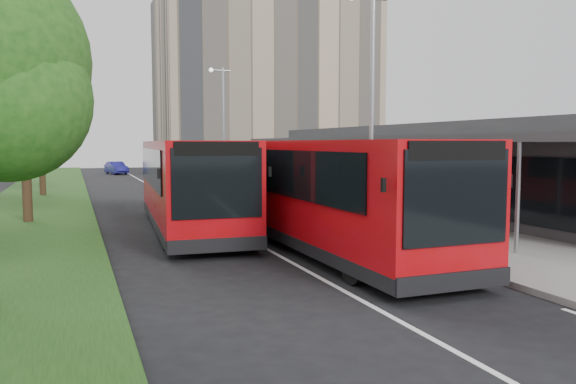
{
  "coord_description": "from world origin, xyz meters",
  "views": [
    {
      "loc": [
        -5.3,
        -14.84,
        3.14
      ],
      "look_at": [
        1.43,
        2.71,
        1.5
      ],
      "focal_mm": 35.0,
      "sensor_mm": 36.0,
      "label": 1
    }
  ],
  "objects_px": {
    "bus_main": "(331,195)",
    "car_far": "(116,168)",
    "tree_mid": "(23,100)",
    "bus_second": "(190,185)",
    "bollard": "(251,183)",
    "tree_far": "(40,105)",
    "car_near": "(162,170)",
    "lamp_post_far": "(222,119)",
    "litter_bin": "(314,195)",
    "lamp_post_near": "(370,96)"
  },
  "relations": [
    {
      "from": "bus_main",
      "to": "car_far",
      "type": "xyz_separation_m",
      "value": [
        -2.84,
        44.6,
        -1.01
      ]
    },
    {
      "from": "tree_mid",
      "to": "car_far",
      "type": "xyz_separation_m",
      "value": [
        5.8,
        35.28,
        -4.14
      ]
    },
    {
      "from": "bus_second",
      "to": "bollard",
      "type": "xyz_separation_m",
      "value": [
        6.56,
        13.76,
        -1.01
      ]
    },
    {
      "from": "tree_far",
      "to": "car_near",
      "type": "xyz_separation_m",
      "value": [
        9.41,
        16.61,
        -4.67
      ]
    },
    {
      "from": "tree_far",
      "to": "lamp_post_far",
      "type": "height_order",
      "value": "tree_far"
    },
    {
      "from": "bus_second",
      "to": "litter_bin",
      "type": "distance_m",
      "value": 8.74
    },
    {
      "from": "tree_mid",
      "to": "car_far",
      "type": "height_order",
      "value": "tree_mid"
    },
    {
      "from": "tree_mid",
      "to": "litter_bin",
      "type": "xyz_separation_m",
      "value": [
        12.72,
        1.17,
        -4.2
      ]
    },
    {
      "from": "car_far",
      "to": "lamp_post_near",
      "type": "bearing_deg",
      "value": -96.72
    },
    {
      "from": "litter_bin",
      "to": "car_near",
      "type": "relative_size",
      "value": 0.22
    },
    {
      "from": "tree_far",
      "to": "lamp_post_near",
      "type": "relative_size",
      "value": 1.03
    },
    {
      "from": "lamp_post_far",
      "to": "bus_main",
      "type": "distance_m",
      "value": 22.62
    },
    {
      "from": "litter_bin",
      "to": "bus_main",
      "type": "bearing_deg",
      "value": -111.25
    },
    {
      "from": "bus_main",
      "to": "car_near",
      "type": "relative_size",
      "value": 2.86
    },
    {
      "from": "tree_far",
      "to": "car_far",
      "type": "relative_size",
      "value": 2.14
    },
    {
      "from": "tree_mid",
      "to": "litter_bin",
      "type": "height_order",
      "value": "tree_mid"
    },
    {
      "from": "tree_far",
      "to": "bus_second",
      "type": "relative_size",
      "value": 0.72
    },
    {
      "from": "litter_bin",
      "to": "bollard",
      "type": "height_order",
      "value": "bollard"
    },
    {
      "from": "lamp_post_near",
      "to": "lamp_post_far",
      "type": "bearing_deg",
      "value": 90.0
    },
    {
      "from": "lamp_post_far",
      "to": "bus_main",
      "type": "xyz_separation_m",
      "value": [
        -2.49,
        -22.27,
        -3.07
      ]
    },
    {
      "from": "bollard",
      "to": "car_near",
      "type": "height_order",
      "value": "car_near"
    },
    {
      "from": "bus_main",
      "to": "lamp_post_far",
      "type": "bearing_deg",
      "value": 83.52
    },
    {
      "from": "bus_main",
      "to": "bollard",
      "type": "height_order",
      "value": "bus_main"
    },
    {
      "from": "bollard",
      "to": "litter_bin",
      "type": "bearing_deg",
      "value": -86.46
    },
    {
      "from": "lamp_post_near",
      "to": "bus_second",
      "type": "relative_size",
      "value": 0.7
    },
    {
      "from": "car_near",
      "to": "bus_second",
      "type": "bearing_deg",
      "value": -100.09
    },
    {
      "from": "lamp_post_far",
      "to": "car_far",
      "type": "distance_m",
      "value": 23.32
    },
    {
      "from": "bus_main",
      "to": "car_near",
      "type": "height_order",
      "value": "bus_main"
    },
    {
      "from": "lamp_post_far",
      "to": "car_near",
      "type": "bearing_deg",
      "value": 96.26
    },
    {
      "from": "bus_main",
      "to": "car_far",
      "type": "bearing_deg",
      "value": 93.55
    },
    {
      "from": "car_near",
      "to": "car_far",
      "type": "xyz_separation_m",
      "value": [
        -3.61,
        6.67,
        -0.04
      ]
    },
    {
      "from": "bus_second",
      "to": "lamp_post_far",
      "type": "bearing_deg",
      "value": 75.53
    },
    {
      "from": "lamp_post_far",
      "to": "bollard",
      "type": "relative_size",
      "value": 8.15
    },
    {
      "from": "bus_second",
      "to": "litter_bin",
      "type": "relative_size",
      "value": 13.22
    },
    {
      "from": "lamp_post_far",
      "to": "car_near",
      "type": "xyz_separation_m",
      "value": [
        -1.72,
        15.66,
        -4.04
      ]
    },
    {
      "from": "bus_main",
      "to": "car_far",
      "type": "relative_size",
      "value": 2.94
    },
    {
      "from": "bollard",
      "to": "bus_main",
      "type": "bearing_deg",
      "value": -100.41
    },
    {
      "from": "tree_mid",
      "to": "lamp_post_far",
      "type": "xyz_separation_m",
      "value": [
        11.13,
        12.95,
        -0.06
      ]
    },
    {
      "from": "litter_bin",
      "to": "car_far",
      "type": "bearing_deg",
      "value": 101.48
    },
    {
      "from": "tree_mid",
      "to": "bollard",
      "type": "xyz_separation_m",
      "value": [
        12.18,
        9.93,
        -4.14
      ]
    },
    {
      "from": "tree_mid",
      "to": "bus_second",
      "type": "xyz_separation_m",
      "value": [
        5.62,
        -3.83,
        -3.13
      ]
    },
    {
      "from": "bus_second",
      "to": "bollard",
      "type": "relative_size",
      "value": 11.71
    },
    {
      "from": "tree_mid",
      "to": "lamp_post_near",
      "type": "height_order",
      "value": "lamp_post_near"
    },
    {
      "from": "bus_second",
      "to": "car_near",
      "type": "distance_m",
      "value": 32.67
    },
    {
      "from": "bus_main",
      "to": "tree_mid",
      "type": "bearing_deg",
      "value": 132.73
    },
    {
      "from": "lamp_post_near",
      "to": "litter_bin",
      "type": "height_order",
      "value": "lamp_post_near"
    },
    {
      "from": "tree_mid",
      "to": "tree_far",
      "type": "height_order",
      "value": "tree_far"
    },
    {
      "from": "tree_far",
      "to": "lamp_post_near",
      "type": "height_order",
      "value": "tree_far"
    },
    {
      "from": "tree_mid",
      "to": "lamp_post_far",
      "type": "bearing_deg",
      "value": 49.32
    },
    {
      "from": "tree_mid",
      "to": "bollard",
      "type": "height_order",
      "value": "tree_mid"
    }
  ]
}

